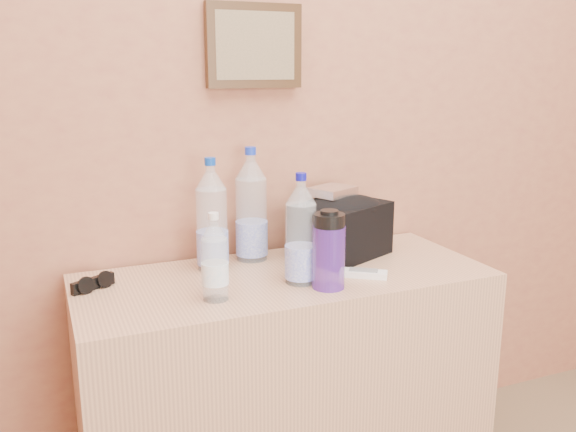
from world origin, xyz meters
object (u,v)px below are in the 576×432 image
at_px(pet_small, 215,262).
at_px(foil_packet, 333,191).
at_px(pet_large_d, 301,235).
at_px(sunglasses, 93,283).
at_px(dresser, 285,390).
at_px(pet_large_c, 251,211).
at_px(toiletry_bag, 341,226).
at_px(ac_remote, 363,274).
at_px(pet_large_b, 212,220).
at_px(nalgene_bottle, 329,250).

relative_size(pet_small, foil_packet, 1.80).
bearing_deg(pet_large_d, sunglasses, 162.98).
bearing_deg(dresser, pet_large_c, 102.78).
xyz_separation_m(dresser, sunglasses, (-0.53, 0.09, 0.39)).
height_order(toiletry_bag, foil_packet, foil_packet).
relative_size(ac_remote, toiletry_bag, 0.48).
distance_m(dresser, pet_large_c, 0.56).
bearing_deg(pet_large_c, sunglasses, -169.59).
relative_size(pet_large_c, pet_small, 1.53).
xyz_separation_m(pet_large_b, toiletry_bag, (0.41, -0.03, -0.05)).
bearing_deg(pet_large_d, pet_small, -172.62).
bearing_deg(sunglasses, pet_large_c, -18.45).
height_order(pet_large_c, foil_packet, pet_large_c).
height_order(pet_large_c, pet_small, pet_large_c).
xyz_separation_m(nalgene_bottle, toiletry_bag, (0.17, 0.25, -0.01)).
xyz_separation_m(dresser, pet_large_d, (0.01, -0.08, 0.51)).
bearing_deg(foil_packet, ac_remote, -93.81).
bearing_deg(nalgene_bottle, pet_large_d, 128.18).
xyz_separation_m(dresser, toiletry_bag, (0.23, 0.10, 0.47)).
height_order(nalgene_bottle, foil_packet, foil_packet).
bearing_deg(pet_large_d, dresser, 100.03).
height_order(pet_large_d, nalgene_bottle, pet_large_d).
bearing_deg(dresser, nalgene_bottle, -65.33).
bearing_deg(nalgene_bottle, foil_packet, 61.63).
bearing_deg(pet_small, pet_large_d, 7.38).
height_order(pet_large_c, pet_large_d, pet_large_c).
distance_m(pet_large_b, sunglasses, 0.38).
relative_size(pet_small, sunglasses, 1.80).
relative_size(sunglasses, foil_packet, 1.00).
bearing_deg(pet_large_c, pet_small, -124.89).
xyz_separation_m(pet_large_b, pet_large_c, (0.14, 0.04, 0.01)).
distance_m(pet_large_c, toiletry_bag, 0.29).
bearing_deg(pet_small, nalgene_bottle, -6.37).
height_order(dresser, toiletry_bag, toiletry_bag).
relative_size(pet_large_c, foil_packet, 2.75).
bearing_deg(toiletry_bag, nalgene_bottle, -147.63).
bearing_deg(sunglasses, pet_large_d, -45.88).
relative_size(sunglasses, ac_remote, 0.95).
bearing_deg(nalgene_bottle, pet_large_b, 131.10).
bearing_deg(toiletry_bag, pet_small, -179.45).
bearing_deg(pet_large_c, toiletry_bag, -15.35).
bearing_deg(dresser, pet_large_b, 142.79).
bearing_deg(toiletry_bag, pet_large_d, -164.32).
height_order(pet_large_d, pet_small, pet_large_d).
bearing_deg(ac_remote, pet_large_c, 164.93).
distance_m(sunglasses, toiletry_bag, 0.77).
relative_size(pet_large_b, pet_large_d, 1.08).
distance_m(pet_small, nalgene_bottle, 0.31).
bearing_deg(toiletry_bag, sunglasses, 157.47).
height_order(pet_small, toiletry_bag, pet_small).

